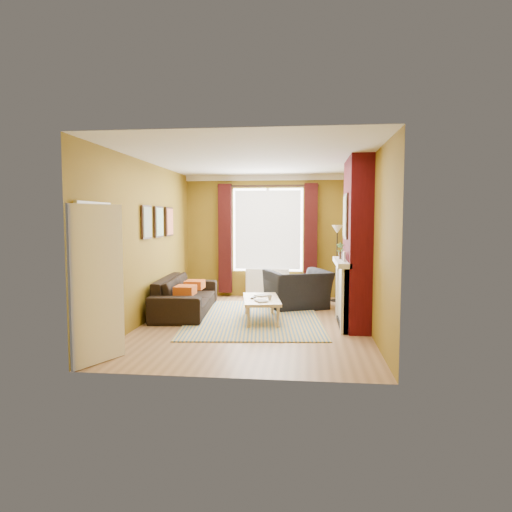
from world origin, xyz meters
name	(u,v)px	position (x,y,z in m)	size (l,w,h in m)	color
ground	(254,323)	(0.00, 0.00, 0.00)	(5.50, 5.50, 0.00)	olive
room_walls	(292,243)	(0.64, 0.28, 1.39)	(3.82, 5.54, 2.83)	#7C6217
striped_rug	(253,318)	(-0.07, 0.38, 0.01)	(2.68, 3.50, 0.02)	#356092
sofa	(186,295)	(-1.42, 0.76, 0.34)	(2.36, 0.92, 0.69)	black
armchair	(298,289)	(0.72, 1.44, 0.38)	(1.18, 1.03, 0.77)	black
coffee_table	(261,301)	(0.10, 0.18, 0.37)	(0.80, 1.31, 0.41)	tan
wicker_stool	(279,290)	(0.28, 2.40, 0.20)	(0.42, 0.42, 0.41)	olive
floor_lamp	(337,241)	(1.55, 2.29, 1.32)	(0.27, 0.27, 1.67)	black
book_a	(256,301)	(0.06, -0.20, 0.42)	(0.17, 0.23, 0.02)	#999999
book_b	(258,295)	(0.02, 0.47, 0.42)	(0.19, 0.27, 0.02)	#999999
mug	(270,297)	(0.26, 0.07, 0.45)	(0.09, 0.09, 0.08)	#999999
tv_remote	(253,297)	(-0.04, 0.16, 0.42)	(0.08, 0.18, 0.02)	#272729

